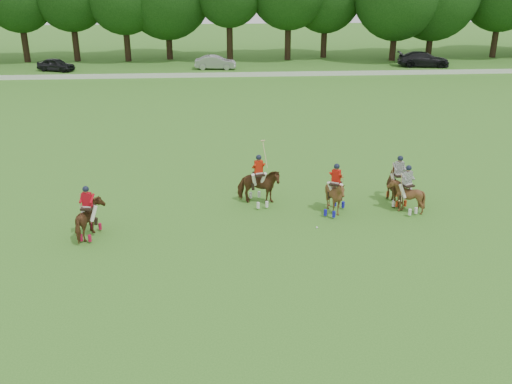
{
  "coord_description": "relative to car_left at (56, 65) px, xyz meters",
  "views": [
    {
      "loc": [
        -1.68,
        -18.33,
        10.55
      ],
      "look_at": [
        -0.11,
        4.2,
        1.4
      ],
      "focal_mm": 40.0,
      "sensor_mm": 36.0,
      "label": 1
    }
  ],
  "objects": [
    {
      "name": "ground",
      "position": [
        18.19,
        -42.5,
        -0.66
      ],
      "size": [
        180.0,
        180.0,
        0.0
      ],
      "primitive_type": "plane",
      "color": "#357220",
      "rests_on": "ground"
    },
    {
      "name": "polo_stripe_a",
      "position": [
        24.81,
        -36.68,
        0.18
      ],
      "size": [
        1.22,
        1.98,
        2.33
      ],
      "color": "#462A12",
      "rests_on": "ground"
    },
    {
      "name": "polo_ball",
      "position": [
        20.63,
        -39.17,
        -0.62
      ],
      "size": [
        0.09,
        0.09,
        0.09
      ],
      "primitive_type": "sphere",
      "color": "white",
      "rests_on": "ground"
    },
    {
      "name": "car_mid",
      "position": [
        16.47,
        0.0,
        0.04
      ],
      "size": [
        4.37,
        1.81,
        1.41
      ],
      "primitive_type": "imported",
      "rotation": [
        0.0,
        0.0,
        1.49
      ],
      "color": "#A1A2A7",
      "rests_on": "ground"
    },
    {
      "name": "polo_red_c",
      "position": [
        21.68,
        -37.62,
        0.19
      ],
      "size": [
        1.92,
        1.97,
        2.35
      ],
      "color": "#462A12",
      "rests_on": "ground"
    },
    {
      "name": "car_right",
      "position": [
        38.86,
        0.0,
        0.13
      ],
      "size": [
        5.69,
        2.98,
        1.58
      ],
      "primitive_type": "imported",
      "rotation": [
        0.0,
        0.0,
        1.42
      ],
      "color": "black",
      "rests_on": "ground"
    },
    {
      "name": "car_left",
      "position": [
        0.0,
        0.0,
        0.0
      ],
      "size": [
        4.18,
        2.77,
        1.32
      ],
      "primitive_type": "imported",
      "rotation": [
        0.0,
        0.0,
        1.23
      ],
      "color": "black",
      "rests_on": "ground"
    },
    {
      "name": "polo_red_a",
      "position": [
        11.19,
        -39.29,
        0.14
      ],
      "size": [
        1.16,
        1.92,
        2.24
      ],
      "color": "#462A12",
      "rests_on": "ground"
    },
    {
      "name": "polo_stripe_b",
      "position": [
        24.9,
        -37.67,
        0.13
      ],
      "size": [
        1.65,
        1.73,
        2.22
      ],
      "color": "#462A12",
      "rests_on": "ground"
    },
    {
      "name": "boundary_rail",
      "position": [
        18.19,
        -4.5,
        -0.44
      ],
      "size": [
        120.0,
        0.1,
        0.44
      ],
      "primitive_type": "cube",
      "color": "white",
      "rests_on": "ground"
    },
    {
      "name": "polo_red_b",
      "position": [
        18.34,
        -36.36,
        0.22
      ],
      "size": [
        1.98,
        1.79,
        2.96
      ],
      "color": "#462A12",
      "rests_on": "ground"
    }
  ]
}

